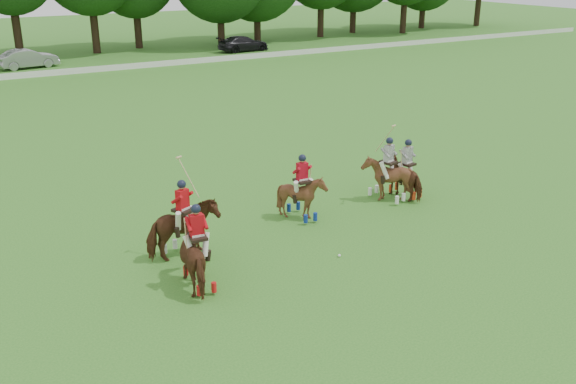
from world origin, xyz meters
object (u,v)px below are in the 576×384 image
car_right (243,44)px  polo_ball (339,256)px  car_mid (28,59)px  polo_red_a (198,257)px  polo_red_c (302,196)px  polo_red_b (184,231)px  polo_stripe_a (406,177)px  polo_stripe_b (388,178)px

car_right → polo_ball: 44.03m
polo_ball → car_mid: bearing=93.1°
polo_red_a → polo_red_c: bearing=29.0°
polo_red_b → polo_stripe_a: polo_red_b is taller
polo_stripe_a → car_mid: bearing=100.8°
polo_red_c → polo_stripe_b: (3.61, -0.07, 0.05)m
car_right → polo_red_b: bearing=146.8°
car_right → polo_red_c: polo_red_c is taller
car_mid → polo_stripe_a: bearing=-178.7°
polo_stripe_a → polo_stripe_b: size_ratio=0.76×
polo_stripe_a → polo_stripe_b: bearing=175.3°
polo_red_a → polo_ball: size_ratio=26.53×
car_mid → polo_stripe_a: (7.20, -37.63, 0.03)m
polo_red_c → polo_red_b: bearing=-168.3°
polo_stripe_b → polo_red_a: bearing=-162.7°
polo_stripe_a → polo_stripe_b: polo_stripe_b is taller
car_right → polo_ball: size_ratio=54.39×
polo_red_b → polo_ball: bearing=-28.7°
polo_red_c → polo_ball: (-0.60, -3.15, -0.77)m
polo_stripe_a → polo_ball: bearing=-149.0°
polo_red_a → polo_stripe_a: polo_red_a is taller
polo_stripe_a → polo_ball: (-5.03, -3.02, -0.74)m
car_mid → polo_ball: 40.71m
car_mid → polo_red_c: 37.60m
polo_red_a → polo_red_c: (4.91, 2.72, -0.06)m
polo_red_a → polo_red_b: bearing=80.5°
polo_red_b → polo_stripe_a: 9.08m
car_right → polo_ball: (-16.91, -40.65, -0.67)m
car_mid → car_right: car_mid is taller
polo_red_b → polo_red_c: polo_red_b is taller
polo_red_b → polo_red_a: bearing=-99.5°
polo_red_a → polo_stripe_b: polo_stripe_b is taller
car_right → polo_stripe_a: size_ratio=2.22×
car_mid → car_right: 19.08m
car_right → polo_stripe_b: bearing=156.6°
car_mid → polo_ball: bearing=173.5°
car_right → polo_red_b: polo_red_b is taller
polo_stripe_b → polo_ball: polo_stripe_b is taller
polo_red_b → polo_red_c: 4.71m
polo_ball → polo_red_a: bearing=174.3°
polo_red_b → polo_ball: polo_red_b is taller
polo_red_b → polo_stripe_a: (9.05, 0.82, -0.12)m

